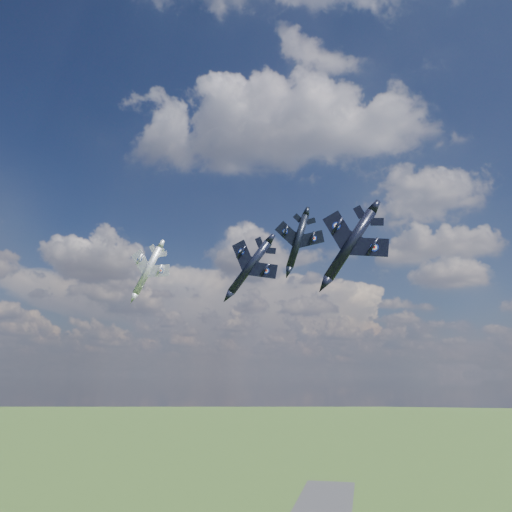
% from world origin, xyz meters
% --- Properties ---
extents(jet_lead_navy, '(11.32, 15.16, 8.64)m').
position_xyz_m(jet_lead_navy, '(5.05, 4.84, 79.59)').
color(jet_lead_navy, black).
extents(jet_right_navy, '(12.84, 17.31, 9.56)m').
position_xyz_m(jet_right_navy, '(21.68, -0.31, 81.21)').
color(jet_right_navy, black).
extents(jet_high_navy, '(12.29, 15.87, 6.37)m').
position_xyz_m(jet_high_navy, '(11.09, 21.43, 88.11)').
color(jet_high_navy, black).
extents(jet_left_silver, '(11.75, 15.11, 7.37)m').
position_xyz_m(jet_left_silver, '(-18.04, 15.70, 82.24)').
color(jet_left_silver, gray).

